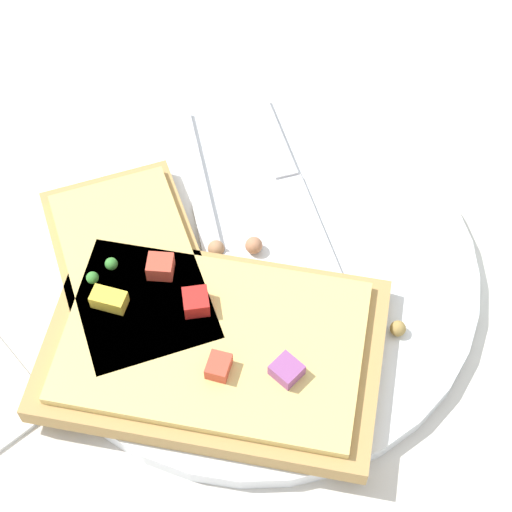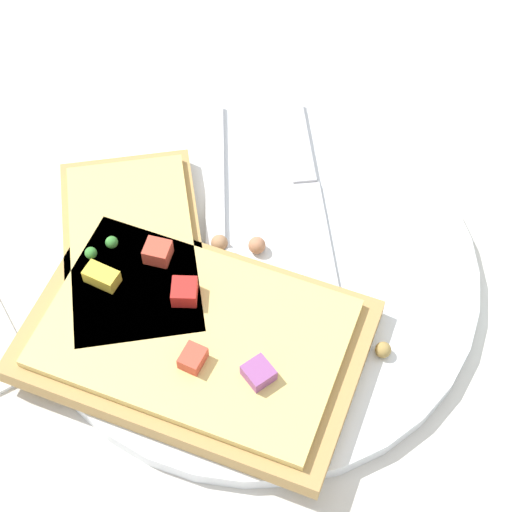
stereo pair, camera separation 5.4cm
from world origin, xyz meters
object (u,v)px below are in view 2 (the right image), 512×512
Objects in this scene: fork at (215,236)px; knife at (306,193)px; pizza_slice_main at (195,339)px; pizza_slice_corner at (134,254)px; plate at (256,270)px.

knife is at bearing 118.61° from fork.
fork is at bearing -65.59° from knife.
pizza_slice_main is 0.07m from pizza_slice_corner.
fork is at bearing -77.90° from pizza_slice_corner.
pizza_slice_corner is (-0.07, -0.00, 0.00)m from pizza_slice_main.
pizza_slice_main is at bearing -62.56° from plate.
fork is 0.82× the size of pizza_slice_main.
plate is 0.03m from fork.
knife is at bearing -72.58° from pizza_slice_corner.
pizza_slice_corner is at bearing -70.83° from fork.
knife is (0.00, 0.07, 0.00)m from fork.
plate is at bearing 50.04° from fork.
pizza_slice_main reaches higher than fork.
pizza_slice_corner reaches higher than fork.
pizza_slice_main and pizza_slice_corner have the same top height.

